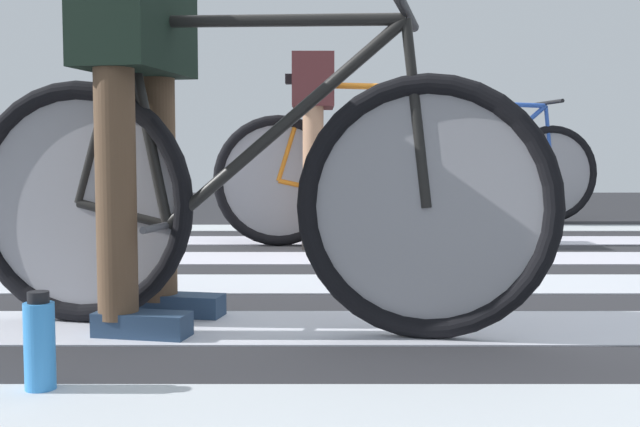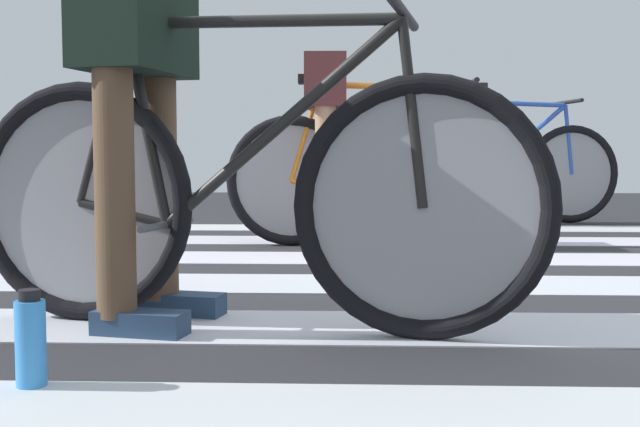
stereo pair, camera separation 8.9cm
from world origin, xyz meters
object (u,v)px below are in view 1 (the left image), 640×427
at_px(bicycle_1_of_3, 247,195).
at_px(cyclist_2_of_3, 318,124).
at_px(bicycle_3_of_3, 490,170).
at_px(water_bottle, 44,344).
at_px(cyclist_3_of_3, 449,135).
at_px(bicycle_2_of_3, 375,176).
at_px(cyclist_1_of_3, 142,100).

xyz_separation_m(bicycle_1_of_3, cyclist_2_of_3, (0.18, 2.06, 0.28)).
relative_size(cyclist_2_of_3, bicycle_3_of_3, 0.60).
bearing_deg(bicycle_1_of_3, water_bottle, -111.70).
distance_m(cyclist_2_of_3, cyclist_3_of_3, 1.65).
relative_size(bicycle_1_of_3, bicycle_2_of_3, 0.99).
bearing_deg(cyclist_1_of_3, bicycle_2_of_3, 79.97).
height_order(bicycle_1_of_3, bicycle_3_of_3, same).
relative_size(bicycle_2_of_3, bicycle_3_of_3, 1.01).
distance_m(cyclist_1_of_3, bicycle_2_of_3, 2.17).
bearing_deg(cyclist_1_of_3, bicycle_1_of_3, -0.00).
bearing_deg(bicycle_1_of_3, bicycle_3_of_3, 79.45).
xyz_separation_m(bicycle_2_of_3, water_bottle, (-0.87, -2.63, -0.28)).
bearing_deg(bicycle_3_of_3, bicycle_1_of_3, -121.97).
bearing_deg(bicycle_2_of_3, cyclist_2_of_3, -180.00).
distance_m(bicycle_1_of_3, bicycle_2_of_3, 2.12).
xyz_separation_m(cyclist_1_of_3, water_bottle, (-0.07, -0.63, -0.55)).
bearing_deg(cyclist_2_of_3, bicycle_1_of_3, -95.60).
relative_size(cyclist_2_of_3, cyclist_3_of_3, 1.04).
xyz_separation_m(bicycle_1_of_3, bicycle_3_of_3, (1.43, 3.48, 0.00)).
xyz_separation_m(bicycle_2_of_3, cyclist_3_of_3, (0.63, 1.36, 0.26)).
bearing_deg(bicycle_2_of_3, bicycle_3_of_3, 56.13).
relative_size(cyclist_2_of_3, water_bottle, 4.85).
xyz_separation_m(bicycle_1_of_3, water_bottle, (-0.38, -0.57, -0.28)).
bearing_deg(bicycle_2_of_3, cyclist_3_of_3, 64.85).
height_order(cyclist_1_of_3, water_bottle, cyclist_1_of_3).
distance_m(bicycle_2_of_3, cyclist_3_of_3, 1.52).
height_order(cyclist_2_of_3, cyclist_3_of_3, cyclist_2_of_3).
distance_m(bicycle_3_of_3, water_bottle, 4.44).
distance_m(bicycle_3_of_3, cyclist_3_of_3, 0.40).
relative_size(cyclist_3_of_3, water_bottle, 4.67).
bearing_deg(cyclist_2_of_3, bicycle_2_of_3, 0.00).
bearing_deg(bicycle_3_of_3, cyclist_2_of_3, -140.92).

